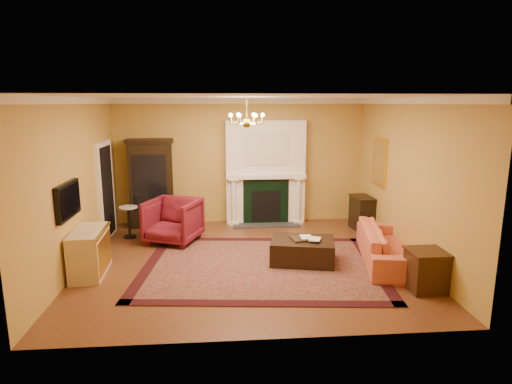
{
  "coord_description": "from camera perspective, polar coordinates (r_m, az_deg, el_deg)",
  "views": [
    {
      "loc": [
        -0.45,
        -7.58,
        2.9
      ],
      "look_at": [
        0.19,
        0.3,
        1.25
      ],
      "focal_mm": 30.0,
      "sensor_mm": 36.0,
      "label": 1
    }
  ],
  "objects": [
    {
      "name": "china_cabinet",
      "position": [
        10.38,
        -13.76,
        0.9
      ],
      "size": [
        1.03,
        0.54,
        1.99
      ],
      "primitive_type": "cube",
      "rotation": [
        0.0,
        0.0,
        0.09
      ],
      "color": "black",
      "rests_on": "floor"
    },
    {
      "name": "chandelier",
      "position": [
        7.6,
        -1.25,
        9.6
      ],
      "size": [
        0.63,
        0.55,
        0.53
      ],
      "color": "gold",
      "rests_on": "ceiling"
    },
    {
      "name": "wall_right",
      "position": [
        8.45,
        19.64,
        1.57
      ],
      "size": [
        0.02,
        5.5,
        3.0
      ],
      "primitive_type": "cube",
      "color": "#B79741",
      "rests_on": "floor"
    },
    {
      "name": "console_table",
      "position": [
        10.24,
        13.93,
        -2.81
      ],
      "size": [
        0.44,
        0.7,
        0.75
      ],
      "primitive_type": "cube",
      "rotation": [
        0.0,
        0.0,
        0.08
      ],
      "color": "black",
      "rests_on": "floor"
    },
    {
      "name": "oriental_rug",
      "position": [
        7.85,
        0.71,
        -9.8
      ],
      "size": [
        4.53,
        3.58,
        0.02
      ],
      "primitive_type": "cube",
      "rotation": [
        0.0,
        0.0,
        -0.1
      ],
      "color": "#420E15",
      "rests_on": "floor"
    },
    {
      "name": "wall_front",
      "position": [
        5.04,
        0.67,
        -4.33
      ],
      "size": [
        6.0,
        0.02,
        3.0
      ],
      "primitive_type": "cube",
      "color": "#B79741",
      "rests_on": "floor"
    },
    {
      "name": "floor",
      "position": [
        8.13,
        -1.16,
        -9.17
      ],
      "size": [
        6.0,
        5.5,
        0.02
      ],
      "primitive_type": "cube",
      "color": "brown",
      "rests_on": "ground"
    },
    {
      "name": "wingback_armchair",
      "position": [
        9.17,
        -11.0,
        -3.5
      ],
      "size": [
        1.27,
        1.23,
        1.03
      ],
      "primitive_type": "imported",
      "rotation": [
        0.0,
        0.0,
        -0.37
      ],
      "color": "maroon",
      "rests_on": "floor"
    },
    {
      "name": "ceiling",
      "position": [
        7.59,
        -1.26,
        12.63
      ],
      "size": [
        6.0,
        5.5,
        0.02
      ],
      "primitive_type": "cube",
      "color": "white",
      "rests_on": "wall_back"
    },
    {
      "name": "gilt_mirror",
      "position": [
        9.69,
        16.12,
        3.93
      ],
      "size": [
        0.06,
        0.76,
        1.05
      ],
      "color": "yellow",
      "rests_on": "wall_right"
    },
    {
      "name": "topiary_left",
      "position": [
        10.21,
        -2.33,
        3.83
      ],
      "size": [
        0.17,
        0.17,
        0.47
      ],
      "color": "tan",
      "rests_on": "fireplace"
    },
    {
      "name": "fireplace",
      "position": [
        10.35,
        1.27,
        2.31
      ],
      "size": [
        1.9,
        0.7,
        2.5
      ],
      "color": "white",
      "rests_on": "wall_back"
    },
    {
      "name": "wall_back",
      "position": [
        10.44,
        -2.12,
        4.09
      ],
      "size": [
        6.0,
        0.02,
        3.0
      ],
      "primitive_type": "cube",
      "color": "#B79741",
      "rests_on": "floor"
    },
    {
      "name": "crown_molding",
      "position": [
        8.55,
        -1.64,
        12.07
      ],
      "size": [
        6.0,
        5.5,
        0.12
      ],
      "color": "white",
      "rests_on": "ceiling"
    },
    {
      "name": "book_b",
      "position": [
        7.82,
        7.16,
        -5.35
      ],
      "size": [
        0.19,
        0.09,
        0.27
      ],
      "primitive_type": "imported",
      "rotation": [
        0.0,
        0.0,
        -0.35
      ],
      "color": "gray",
      "rests_on": "ottoman_tray"
    },
    {
      "name": "book_a",
      "position": [
        7.87,
        5.99,
        -5.17
      ],
      "size": [
        0.21,
        0.03,
        0.28
      ],
      "primitive_type": "imported",
      "rotation": [
        0.0,
        0.0,
        0.01
      ],
      "color": "gray",
      "rests_on": "ottoman_tray"
    },
    {
      "name": "ottoman_tray",
      "position": [
        7.95,
        6.45,
        -6.16
      ],
      "size": [
        0.53,
        0.44,
        0.03
      ],
      "primitive_type": "cube",
      "rotation": [
        0.0,
        0.0,
        0.18
      ],
      "color": "black",
      "rests_on": "leather_ottoman"
    },
    {
      "name": "doorway",
      "position": [
        9.79,
        -19.36,
        0.21
      ],
      "size": [
        0.08,
        1.05,
        2.1
      ],
      "color": "white",
      "rests_on": "wall_left"
    },
    {
      "name": "wall_left",
      "position": [
        8.12,
        -22.93,
        0.94
      ],
      "size": [
        0.02,
        5.5,
        3.0
      ],
      "primitive_type": "cube",
      "color": "#B79741",
      "rests_on": "floor"
    },
    {
      "name": "tv_panel",
      "position": [
        7.57,
        -23.77,
        -1.02
      ],
      "size": [
        0.09,
        0.95,
        0.58
      ],
      "color": "black",
      "rests_on": "wall_left"
    },
    {
      "name": "coral_sofa",
      "position": [
        8.26,
        17.19,
        -6.08
      ],
      "size": [
        1.08,
        2.32,
        0.87
      ],
      "primitive_type": "imported",
      "rotation": [
        0.0,
        0.0,
        1.37
      ],
      "color": "#E97A49",
      "rests_on": "floor"
    },
    {
      "name": "commode",
      "position": [
        7.91,
        -21.31,
        -7.51
      ],
      "size": [
        0.56,
        1.08,
        0.79
      ],
      "primitive_type": "cube",
      "rotation": [
        0.0,
        0.0,
        0.06
      ],
      "color": "beige",
      "rests_on": "floor"
    },
    {
      "name": "end_table",
      "position": [
        7.32,
        21.72,
        -9.8
      ],
      "size": [
        0.54,
        0.54,
        0.62
      ],
      "primitive_type": "cube",
      "rotation": [
        0.0,
        0.0,
        0.01
      ],
      "color": "#3B2210",
      "rests_on": "floor"
    },
    {
      "name": "leather_ottoman",
      "position": [
        8.0,
        6.22,
        -7.77
      ],
      "size": [
        1.29,
        1.05,
        0.43
      ],
      "primitive_type": "cube",
      "rotation": [
        0.0,
        0.0,
        -0.21
      ],
      "color": "black",
      "rests_on": "oriental_rug"
    },
    {
      "name": "topiary_right",
      "position": [
        10.36,
        5.42,
        3.84
      ],
      "size": [
        0.16,
        0.16,
        0.44
      ],
      "color": "tan",
      "rests_on": "fireplace"
    },
    {
      "name": "pedestal_table",
      "position": [
        9.72,
        -16.57,
        -3.57
      ],
      "size": [
        0.39,
        0.39,
        0.7
      ],
      "color": "black",
      "rests_on": "floor"
    }
  ]
}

